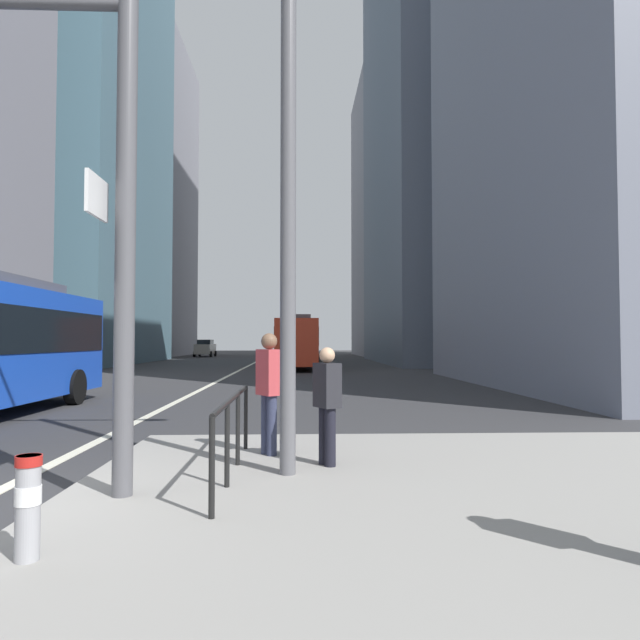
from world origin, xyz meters
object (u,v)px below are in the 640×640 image
object	(u,v)px
bollard_right	(28,501)
pedestrian_walking	(269,386)
city_bus_red_receding	(295,340)
street_lamp_post	(288,71)
city_bus_red_distant	(298,341)
car_receding_far	(308,350)
car_receding_near	(291,350)
pedestrian_waiting	(327,400)
car_oncoming_mid	(205,348)

from	to	relation	value
bollard_right	pedestrian_walking	size ratio (longest dim) A/B	0.45
city_bus_red_receding	street_lamp_post	distance (m)	30.10
street_lamp_post	city_bus_red_distant	bearing A→B (deg)	89.89
car_receding_far	street_lamp_post	distance (m)	43.57
city_bus_red_receding	pedestrian_walking	size ratio (longest dim) A/B	6.28
city_bus_red_receding	street_lamp_post	size ratio (longest dim) A/B	1.40
city_bus_red_receding	car_receding_far	world-z (taller)	city_bus_red_receding
city_bus_red_receding	car_receding_near	distance (m)	11.72
car_receding_near	pedestrian_waiting	distance (m)	41.11
street_lamp_post	car_receding_far	bearing A→B (deg)	88.75
city_bus_red_receding	pedestrian_waiting	world-z (taller)	city_bus_red_receding
city_bus_red_receding	bollard_right	xyz separation A→B (m)	(-1.83, -32.59, -1.24)
car_receding_far	pedestrian_waiting	xyz separation A→B (m)	(-0.43, -42.86, 0.03)
bollard_right	pedestrian_waiting	xyz separation A→B (m)	(2.45, 3.17, 0.42)
car_receding_near	bollard_right	bearing A→B (deg)	-91.81
city_bus_red_distant	street_lamp_post	xyz separation A→B (m)	(-0.10, -52.89, 3.45)
city_bus_red_receding	car_oncoming_mid	xyz separation A→B (m)	(-10.44, 27.65, -0.85)
pedestrian_waiting	pedestrian_walking	xyz separation A→B (m)	(-0.82, 0.73, 0.13)
street_lamp_post	bollard_right	size ratio (longest dim) A/B	10.10
city_bus_red_receding	car_receding_near	xyz separation A→B (m)	(-0.44, 11.68, -0.85)
car_receding_far	pedestrian_waiting	world-z (taller)	car_receding_far
city_bus_red_receding	car_receding_near	world-z (taller)	city_bus_red_receding
car_oncoming_mid	street_lamp_post	distance (m)	58.66
city_bus_red_distant	car_oncoming_mid	xyz separation A→B (m)	(-10.63, 4.66, -0.85)
car_receding_far	street_lamp_post	xyz separation A→B (m)	(-0.95, -43.35, 4.29)
car_receding_near	street_lamp_post	world-z (taller)	street_lamp_post
car_receding_near	street_lamp_post	distance (m)	41.80
city_bus_red_distant	car_receding_far	size ratio (longest dim) A/B	2.52
street_lamp_post	car_oncoming_mid	bearing A→B (deg)	100.37
car_oncoming_mid	car_receding_near	distance (m)	18.84
city_bus_red_distant	car_oncoming_mid	size ratio (longest dim) A/B	2.53
city_bus_red_distant	street_lamp_post	size ratio (longest dim) A/B	1.43
city_bus_red_receding	bollard_right	size ratio (longest dim) A/B	14.11
car_receding_near	street_lamp_post	size ratio (longest dim) A/B	0.55
city_bus_red_receding	car_receding_near	size ratio (longest dim) A/B	2.52
pedestrian_waiting	street_lamp_post	bearing A→B (deg)	-137.14
street_lamp_post	pedestrian_walking	xyz separation A→B (m)	(-0.30, 1.21, -4.14)
street_lamp_post	bollard_right	xyz separation A→B (m)	(-1.92, -2.69, -4.69)
car_receding_far	street_lamp_post	size ratio (longest dim) A/B	0.57
city_bus_red_receding	pedestrian_waiting	bearing A→B (deg)	-88.81
car_receding_far	pedestrian_walking	size ratio (longest dim) A/B	2.56
street_lamp_post	city_bus_red_receding	bearing A→B (deg)	90.18
car_oncoming_mid	pedestrian_walking	xyz separation A→B (m)	(10.23, -56.34, 0.15)
city_bus_red_receding	bollard_right	distance (m)	32.67
city_bus_red_distant	street_lamp_post	world-z (taller)	street_lamp_post
street_lamp_post	pedestrian_walking	distance (m)	4.32
car_receding_far	pedestrian_walking	xyz separation A→B (m)	(-1.25, -42.13, 0.15)
car_oncoming_mid	car_receding_near	bearing A→B (deg)	-57.94
city_bus_red_distant	pedestrian_waiting	bearing A→B (deg)	-89.54
city_bus_red_distant	car_receding_near	xyz separation A→B (m)	(-0.63, -11.31, -0.85)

